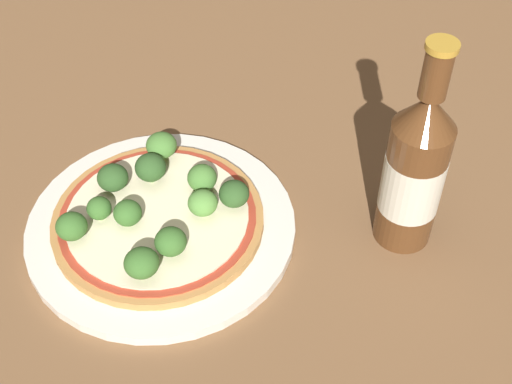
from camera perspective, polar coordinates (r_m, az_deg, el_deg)
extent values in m
plane|color=brown|center=(0.78, -6.56, -2.08)|extent=(3.00, 3.00, 0.00)
cylinder|color=silver|center=(0.77, -7.58, -2.76)|extent=(0.29, 0.29, 0.01)
cylinder|color=#B77F42|center=(0.76, -7.84, -2.26)|extent=(0.22, 0.22, 0.01)
cylinder|color=#A83823|center=(0.76, -7.88, -1.97)|extent=(0.21, 0.21, 0.00)
cylinder|color=beige|center=(0.76, -7.89, -1.90)|extent=(0.19, 0.19, 0.00)
cylinder|color=#89A866|center=(0.75, -4.24, -1.51)|extent=(0.01, 0.01, 0.01)
ellipsoid|color=#568E3D|center=(0.74, -4.29, -0.88)|extent=(0.03, 0.03, 0.03)
cylinder|color=#89A866|center=(0.70, -9.01, -6.30)|extent=(0.01, 0.01, 0.01)
ellipsoid|color=#386628|center=(0.69, -9.14, -5.62)|extent=(0.03, 0.03, 0.03)
cylinder|color=#89A866|center=(0.75, -10.12, -2.24)|extent=(0.01, 0.01, 0.01)
ellipsoid|color=#386628|center=(0.74, -10.23, -1.66)|extent=(0.03, 0.03, 0.03)
cylinder|color=#89A866|center=(0.75, -1.75, -0.77)|extent=(0.01, 0.01, 0.01)
ellipsoid|color=#2D5123|center=(0.75, -1.77, -0.14)|extent=(0.03, 0.03, 0.03)
cylinder|color=#89A866|center=(0.79, -11.27, 0.51)|extent=(0.01, 0.01, 0.01)
ellipsoid|color=#2D5123|center=(0.78, -11.39, 1.14)|extent=(0.03, 0.03, 0.03)
cylinder|color=#89A866|center=(0.81, -7.49, 3.04)|extent=(0.01, 0.01, 0.01)
ellipsoid|color=#477A33|center=(0.80, -7.58, 3.74)|extent=(0.03, 0.03, 0.03)
cylinder|color=#89A866|center=(0.71, -6.76, -4.61)|extent=(0.01, 0.01, 0.01)
ellipsoid|color=#386628|center=(0.70, -6.84, -3.96)|extent=(0.03, 0.03, 0.03)
cylinder|color=#89A866|center=(0.76, -12.36, -1.66)|extent=(0.01, 0.01, 0.01)
ellipsoid|color=#386628|center=(0.75, -12.49, -1.10)|extent=(0.03, 0.03, 0.02)
cylinder|color=#89A866|center=(0.77, -4.29, 0.49)|extent=(0.01, 0.01, 0.01)
ellipsoid|color=#477A33|center=(0.76, -4.34, 1.13)|extent=(0.03, 0.03, 0.03)
cylinder|color=#89A866|center=(0.75, -14.38, -3.27)|extent=(0.01, 0.01, 0.01)
ellipsoid|color=#386628|center=(0.74, -14.54, -2.68)|extent=(0.03, 0.03, 0.03)
cylinder|color=#89A866|center=(0.79, -8.33, 1.23)|extent=(0.01, 0.01, 0.01)
ellipsoid|color=#2D5123|center=(0.78, -8.44, 1.96)|extent=(0.03, 0.03, 0.03)
cylinder|color=#563319|center=(0.73, 12.34, 0.66)|extent=(0.06, 0.06, 0.15)
cylinder|color=beige|center=(0.73, 12.38, 0.82)|extent=(0.06, 0.06, 0.07)
cone|color=#563319|center=(0.67, 13.57, 6.25)|extent=(0.06, 0.06, 0.04)
cylinder|color=#563319|center=(0.64, 14.23, 9.21)|extent=(0.03, 0.03, 0.05)
cylinder|color=#B7892D|center=(0.62, 14.69, 11.25)|extent=(0.03, 0.03, 0.01)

